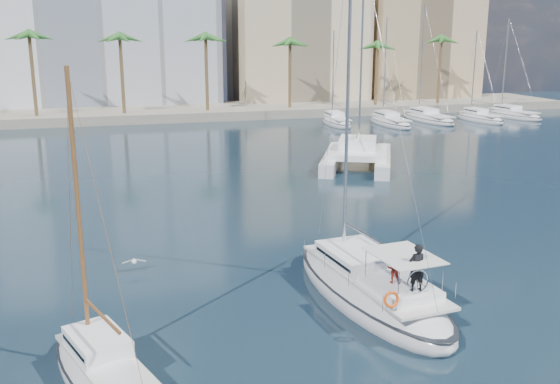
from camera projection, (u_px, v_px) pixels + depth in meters
name	position (u px, v px, depth m)	size (l,w,h in m)	color
ground	(301.00, 272.00, 30.01)	(160.00, 160.00, 0.00)	black
quay	(166.00, 112.00, 86.67)	(120.00, 14.00, 1.20)	gray
building_modern	(70.00, 14.00, 91.33)	(42.00, 16.00, 28.00)	silver
building_beige	(297.00, 42.00, 98.68)	(20.00, 14.00, 20.00)	beige
building_tan_right	(416.00, 48.00, 102.46)	(18.00, 12.00, 18.00)	tan
palm_centre	(166.00, 41.00, 80.58)	(3.60, 3.60, 12.30)	brown
palm_right	(404.00, 41.00, 89.74)	(3.60, 3.60, 12.30)	brown
main_sloop	(369.00, 288.00, 26.75)	(4.78, 11.79, 17.05)	silver
small_sloop	(106.00, 375.00, 20.17)	(4.73, 7.86, 10.79)	silver
catamaran	(358.00, 153.00, 53.89)	(9.92, 12.51, 16.42)	silver
seagull	(134.00, 261.00, 29.90)	(1.15, 0.49, 0.21)	silver
moored_yacht_a	(336.00, 125.00, 79.17)	(2.72, 9.35, 11.90)	silver
moored_yacht_b	(390.00, 125.00, 79.06)	(3.14, 10.78, 13.72)	silver
moored_yacht_c	(428.00, 121.00, 82.68)	(3.55, 12.21, 15.54)	silver
moored_yacht_d	(479.00, 121.00, 82.57)	(2.72, 9.35, 11.90)	silver
moored_yacht_e	(512.00, 117.00, 86.18)	(3.14, 10.78, 13.72)	silver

